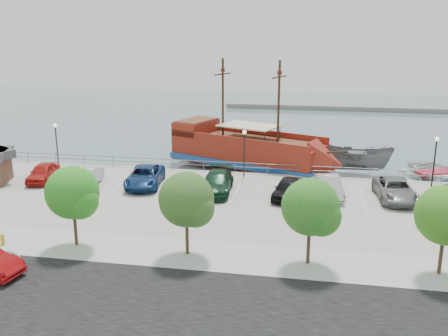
# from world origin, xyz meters

# --- Properties ---
(ground) EXTENTS (160.00, 160.00, 0.00)m
(ground) POSITION_xyz_m (0.00, 0.00, -1.00)
(ground) COLOR #4F666A
(street) EXTENTS (100.00, 8.00, 0.04)m
(street) POSITION_xyz_m (0.00, -16.00, 0.01)
(street) COLOR black
(street) RESTS_ON land_slab
(sidewalk) EXTENTS (100.00, 4.00, 0.05)m
(sidewalk) POSITION_xyz_m (0.00, -10.00, 0.01)
(sidewalk) COLOR #B7B7AC
(sidewalk) RESTS_ON land_slab
(seawall_railing) EXTENTS (50.00, 0.06, 1.00)m
(seawall_railing) POSITION_xyz_m (0.00, 7.80, 0.53)
(seawall_railing) COLOR slate
(seawall_railing) RESTS_ON land_slab
(far_shore) EXTENTS (40.00, 3.00, 0.80)m
(far_shore) POSITION_xyz_m (10.00, 55.00, -0.60)
(far_shore) COLOR gray
(far_shore) RESTS_ON ground
(pirate_ship) EXTENTS (18.51, 11.31, 11.54)m
(pirate_ship) POSITION_xyz_m (0.66, 12.09, 0.93)
(pirate_ship) COLOR maroon
(pirate_ship) RESTS_ON ground
(patrol_boat) EXTENTS (7.32, 3.95, 2.68)m
(patrol_boat) POSITION_xyz_m (10.25, 12.70, 0.34)
(patrol_boat) COLOR slate
(patrol_boat) RESTS_ON ground
(speedboat) EXTENTS (7.72, 8.92, 1.55)m
(speedboat) POSITION_xyz_m (17.47, 10.85, -0.22)
(speedboat) COLOR silver
(speedboat) RESTS_ON ground
(dock_west) EXTENTS (6.95, 4.52, 0.39)m
(dock_west) POSITION_xyz_m (-13.41, 9.20, -0.81)
(dock_west) COLOR gray
(dock_west) RESTS_ON ground
(dock_mid) EXTENTS (6.68, 4.28, 0.37)m
(dock_mid) POSITION_xyz_m (8.40, 9.20, -0.81)
(dock_mid) COLOR #6B675D
(dock_mid) RESTS_ON ground
(dock_east) EXTENTS (7.53, 3.46, 0.42)m
(dock_east) POSITION_xyz_m (15.94, 9.20, -0.79)
(dock_east) COLOR gray
(dock_east) RESTS_ON ground
(fire_hydrant) EXTENTS (0.25, 0.25, 0.73)m
(fire_hydrant) POSITION_xyz_m (-12.45, -10.80, 0.40)
(fire_hydrant) COLOR gold
(fire_hydrant) RESTS_ON sidewalk
(lamp_post_left) EXTENTS (0.36, 0.36, 4.28)m
(lamp_post_left) POSITION_xyz_m (-18.00, 6.50, 2.94)
(lamp_post_left) COLOR black
(lamp_post_left) RESTS_ON land_slab
(lamp_post_mid) EXTENTS (0.36, 0.36, 4.28)m
(lamp_post_mid) POSITION_xyz_m (0.00, 6.50, 2.94)
(lamp_post_mid) COLOR black
(lamp_post_mid) RESTS_ON land_slab
(lamp_post_right) EXTENTS (0.36, 0.36, 4.28)m
(lamp_post_right) POSITION_xyz_m (16.00, 6.50, 2.94)
(lamp_post_right) COLOR black
(lamp_post_right) RESTS_ON land_slab
(tree_c) EXTENTS (3.30, 3.20, 5.00)m
(tree_c) POSITION_xyz_m (-7.85, -10.07, 3.30)
(tree_c) COLOR #473321
(tree_c) RESTS_ON sidewalk
(tree_d) EXTENTS (3.30, 3.20, 5.00)m
(tree_d) POSITION_xyz_m (-0.85, -10.07, 3.30)
(tree_d) COLOR #473321
(tree_d) RESTS_ON sidewalk
(tree_e) EXTENTS (3.30, 3.20, 5.00)m
(tree_e) POSITION_xyz_m (6.15, -10.07, 3.30)
(tree_e) COLOR #473321
(tree_e) RESTS_ON sidewalk
(parked_car_a) EXTENTS (2.56, 4.84, 1.57)m
(parked_car_a) POSITION_xyz_m (-17.05, 2.09, 0.78)
(parked_car_a) COLOR #B21A15
(parked_car_a) RESTS_ON land_slab
(parked_car_b) EXTENTS (1.86, 4.40, 1.41)m
(parked_car_b) POSITION_xyz_m (-12.63, 1.51, 0.71)
(parked_car_b) COLOR #B2B2B2
(parked_car_b) RESTS_ON land_slab
(parked_car_c) EXTENTS (3.45, 6.16, 1.63)m
(parked_car_c) POSITION_xyz_m (-7.88, 2.40, 0.81)
(parked_car_c) COLOR navy
(parked_car_c) RESTS_ON land_slab
(parked_car_d) EXTENTS (2.65, 5.87, 1.67)m
(parked_car_d) POSITION_xyz_m (-1.53, 1.71, 0.83)
(parked_car_d) COLOR #12341F
(parked_car_d) RESTS_ON land_slab
(parked_car_e) EXTENTS (2.58, 4.82, 1.56)m
(parked_car_e) POSITION_xyz_m (4.18, 1.30, 0.78)
(parked_car_e) COLOR black
(parked_car_e) RESTS_ON land_slab
(parked_car_f) EXTENTS (2.49, 5.11, 1.61)m
(parked_car_f) POSITION_xyz_m (7.37, 2.35, 0.81)
(parked_car_f) COLOR beige
(parked_car_f) RESTS_ON land_slab
(parked_car_g) EXTENTS (3.13, 5.99, 1.61)m
(parked_car_g) POSITION_xyz_m (12.42, 2.47, 0.81)
(parked_car_g) COLOR slate
(parked_car_g) RESTS_ON land_slab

